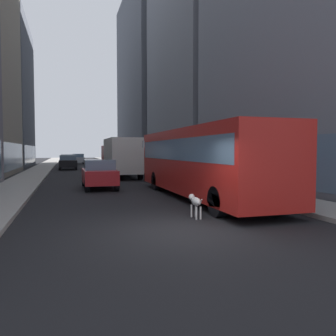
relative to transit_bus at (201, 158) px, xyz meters
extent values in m
plane|color=black|center=(-2.80, 29.41, -1.78)|extent=(120.00, 120.00, 0.00)
cube|color=#9E9991|center=(-8.50, 29.41, -1.70)|extent=(2.40, 110.00, 0.15)
cube|color=gray|center=(2.90, 29.41, -1.70)|extent=(2.40, 110.00, 0.15)
cube|color=slate|center=(-10.30, 18.19, -0.18)|extent=(0.08, 13.26, 2.40)
cube|color=slate|center=(-10.49, 35.48, -0.18)|extent=(0.08, 13.74, 2.40)
cube|color=slate|center=(4.36, 0.76, -0.18)|extent=(0.08, 18.64, 2.40)
cube|color=slate|center=(9.10, 20.86, 14.62)|extent=(9.34, 16.69, 32.79)
cube|color=slate|center=(4.45, 20.86, -0.18)|extent=(0.08, 15.02, 2.40)
cube|color=#4C515B|center=(9.10, 41.29, 12.39)|extent=(10.36, 22.31, 28.33)
cube|color=slate|center=(3.94, 41.29, -0.18)|extent=(0.08, 20.08, 2.40)
cube|color=red|center=(0.00, -0.01, -0.10)|extent=(2.55, 11.50, 2.75)
cube|color=slate|center=(0.00, -0.01, 0.39)|extent=(2.57, 11.04, 0.90)
cube|color=black|center=(0.00, 5.69, -1.23)|extent=(2.55, 0.16, 0.44)
cylinder|color=black|center=(-1.12, 3.54, -1.28)|extent=(0.30, 1.00, 1.00)
cylinder|color=black|center=(1.13, 3.54, -1.28)|extent=(0.30, 1.00, 1.00)
cylinder|color=black|center=(-1.12, -4.16, -1.28)|extent=(0.30, 1.00, 1.00)
cylinder|color=black|center=(1.13, -4.16, -1.28)|extent=(0.30, 1.00, 1.00)
cube|color=silver|center=(-1.45, 5.14, 0.72)|extent=(0.08, 0.24, 0.40)
cube|color=slate|center=(-5.60, 32.13, -1.08)|extent=(1.82, 4.48, 0.75)
cube|color=slate|center=(-5.60, 31.90, -0.43)|extent=(1.67, 2.02, 0.55)
cylinder|color=black|center=(-6.40, 33.95, -1.46)|extent=(0.22, 0.64, 0.64)
cylinder|color=black|center=(-4.80, 33.95, -1.46)|extent=(0.22, 0.64, 0.64)
cylinder|color=black|center=(-6.40, 30.30, -1.46)|extent=(0.22, 0.64, 0.64)
cylinder|color=black|center=(-4.80, 30.30, -1.46)|extent=(0.22, 0.64, 0.64)
cube|color=#B7BABF|center=(-4.00, 40.88, -1.08)|extent=(1.78, 4.09, 0.75)
cube|color=slate|center=(-4.00, 40.68, -0.43)|extent=(1.64, 1.84, 0.55)
cylinder|color=black|center=(-4.78, 42.51, -1.46)|extent=(0.22, 0.64, 0.64)
cylinder|color=black|center=(-3.22, 42.51, -1.46)|extent=(0.22, 0.64, 0.64)
cylinder|color=black|center=(-4.78, 39.26, -1.46)|extent=(0.22, 0.64, 0.64)
cylinder|color=black|center=(-3.22, 39.26, -1.46)|extent=(0.22, 0.64, 0.64)
cube|color=black|center=(-5.60, 25.42, -1.08)|extent=(1.90, 3.93, 0.75)
cube|color=slate|center=(-5.60, 25.22, -0.43)|extent=(1.75, 1.77, 0.55)
cylinder|color=black|center=(-6.44, 26.97, -1.46)|extent=(0.22, 0.64, 0.64)
cylinder|color=black|center=(-4.76, 26.97, -1.46)|extent=(0.22, 0.64, 0.64)
cylinder|color=black|center=(-6.44, 23.87, -1.46)|extent=(0.22, 0.64, 0.64)
cylinder|color=black|center=(-4.76, 23.87, -1.46)|extent=(0.22, 0.64, 0.64)
cube|color=red|center=(-4.00, 5.14, -1.08)|extent=(1.73, 3.93, 0.75)
cube|color=slate|center=(-4.00, 4.95, -0.43)|extent=(1.59, 1.77, 0.55)
cylinder|color=black|center=(-4.76, 6.69, -1.46)|extent=(0.22, 0.64, 0.64)
cylinder|color=black|center=(-3.24, 6.69, -1.46)|extent=(0.22, 0.64, 0.64)
cylinder|color=black|center=(-4.76, 3.59, -1.46)|extent=(0.22, 0.64, 0.64)
cylinder|color=black|center=(-3.24, 3.59, -1.46)|extent=(0.22, 0.64, 0.64)
cube|color=#A51919|center=(-1.60, 15.59, -0.28)|extent=(2.30, 2.00, 2.10)
cube|color=silver|center=(-1.60, 11.84, -0.03)|extent=(2.30, 5.50, 2.60)
cylinder|color=black|center=(-2.61, 15.59, -1.33)|extent=(0.28, 0.90, 0.90)
cylinder|color=black|center=(-0.59, 15.59, -1.33)|extent=(0.28, 0.90, 0.90)
cylinder|color=black|center=(-2.61, 10.09, -1.33)|extent=(0.28, 0.90, 0.90)
cylinder|color=black|center=(-0.59, 10.09, -1.33)|extent=(0.28, 0.90, 0.90)
ellipsoid|color=white|center=(-1.85, -4.13, -1.25)|extent=(0.22, 0.60, 0.26)
sphere|color=white|center=(-1.85, -3.75, -1.16)|extent=(0.20, 0.20, 0.20)
sphere|color=black|center=(-1.91, -3.73, -1.14)|extent=(0.07, 0.07, 0.07)
sphere|color=black|center=(-1.79, -3.73, -1.14)|extent=(0.07, 0.07, 0.07)
cylinder|color=white|center=(-1.85, -4.53, -1.20)|extent=(0.03, 0.16, 0.19)
cylinder|color=white|center=(-1.92, -3.92, -1.58)|extent=(0.06, 0.06, 0.40)
cylinder|color=white|center=(-1.78, -3.92, -1.58)|extent=(0.06, 0.06, 0.40)
cylinder|color=white|center=(-1.92, -4.34, -1.58)|extent=(0.06, 0.06, 0.40)
cylinder|color=white|center=(-1.78, -4.34, -1.58)|extent=(0.06, 0.06, 0.40)
sphere|color=black|center=(-1.80, -4.03, -1.21)|extent=(0.04, 0.04, 0.04)
sphere|color=black|center=(-1.91, -4.21, -1.23)|extent=(0.04, 0.04, 0.04)
sphere|color=black|center=(-1.83, -4.31, -1.19)|extent=(0.04, 0.04, 0.04)
camera|label=1|loc=(-5.71, -13.85, 0.35)|focal=35.80mm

